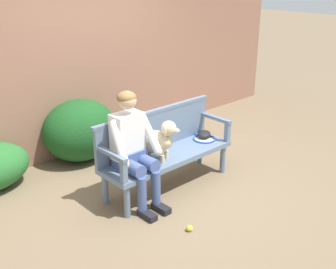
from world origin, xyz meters
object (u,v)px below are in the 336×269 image
(tennis_racket, at_px, (203,138))
(baseball_glove, at_px, (204,134))
(dog_on_bench, at_px, (159,140))
(tennis_ball, at_px, (189,228))
(person_seated, at_px, (133,145))
(garden_bench, at_px, (168,158))

(tennis_racket, relative_size, baseball_glove, 2.64)
(dog_on_bench, distance_m, tennis_racket, 0.87)
(tennis_ball, bearing_deg, tennis_racket, 37.76)
(person_seated, bearing_deg, garden_bench, 1.60)
(tennis_racket, xyz_separation_m, tennis_ball, (-1.14, -0.88, -0.41))
(dog_on_bench, bearing_deg, tennis_racket, 5.46)
(garden_bench, height_order, tennis_racket, tennis_racket)
(dog_on_bench, xyz_separation_m, tennis_racket, (0.83, 0.08, -0.23))
(dog_on_bench, distance_m, tennis_ball, 1.07)
(person_seated, xyz_separation_m, dog_on_bench, (0.37, -0.03, -0.03))
(baseball_glove, bearing_deg, person_seated, 149.68)
(person_seated, bearing_deg, dog_on_bench, -4.15)
(person_seated, xyz_separation_m, baseball_glove, (1.24, 0.07, -0.23))
(tennis_racket, distance_m, tennis_ball, 1.50)
(garden_bench, xyz_separation_m, person_seated, (-0.54, -0.02, 0.33))
(garden_bench, distance_m, person_seated, 0.63)
(garden_bench, bearing_deg, tennis_racket, 3.29)
(person_seated, xyz_separation_m, tennis_ball, (0.06, -0.83, -0.68))
(baseball_glove, bearing_deg, garden_bench, 151.09)
(person_seated, distance_m, tennis_ball, 1.07)
(tennis_ball, bearing_deg, person_seated, 94.08)
(baseball_glove, bearing_deg, dog_on_bench, 152.84)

